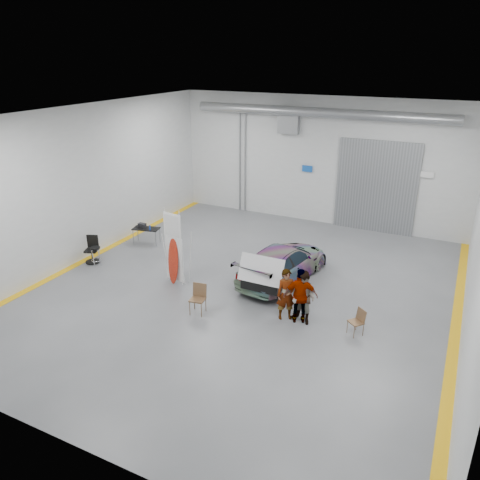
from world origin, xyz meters
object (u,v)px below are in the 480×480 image
at_px(person_c, 301,296).
at_px(surfboard_display, 174,254).
at_px(person_a, 286,294).
at_px(work_table, 145,228).
at_px(person_b, 303,297).
at_px(shop_stool, 96,256).
at_px(folding_chair_far, 355,327).
at_px(office_chair, 93,251).
at_px(sedan_car, 283,263).
at_px(folding_chair_near, 198,305).

distance_m(person_c, surfboard_display, 4.94).
bearing_deg(person_a, work_table, 125.77).
bearing_deg(person_b, shop_stool, -165.50).
xyz_separation_m(person_b, folding_chair_far, (1.64, 0.06, -0.61)).
relative_size(person_c, office_chair, 1.67).
relative_size(shop_stool, work_table, 0.63).
distance_m(surfboard_display, folding_chair_far, 6.70).
bearing_deg(person_c, work_table, -42.11).
bearing_deg(shop_stool, folding_chair_far, -1.79).
bearing_deg(folding_chair_far, person_a, -138.92).
bearing_deg(shop_stool, work_table, 83.27).
bearing_deg(surfboard_display, person_a, 1.88).
distance_m(sedan_car, shop_stool, 7.29).
bearing_deg(sedan_car, surfboard_display, 40.17).
height_order(folding_chair_near, work_table, folding_chair_near).
xyz_separation_m(person_c, work_table, (-8.19, 3.12, -0.18)).
distance_m(person_c, folding_chair_near, 3.29).
relative_size(person_a, folding_chair_near, 1.74).
height_order(person_a, work_table, person_a).
xyz_separation_m(work_table, office_chair, (-0.67, -2.52, -0.24)).
bearing_deg(person_c, folding_chair_far, 160.83).
bearing_deg(shop_stool, surfboard_display, 1.74).
height_order(sedan_car, person_b, person_b).
xyz_separation_m(sedan_car, work_table, (-6.64, 0.57, 0.06)).
height_order(surfboard_display, folding_chair_far, surfboard_display).
xyz_separation_m(shop_stool, work_table, (0.32, 2.73, 0.33)).
distance_m(person_c, work_table, 8.76).
xyz_separation_m(person_c, shop_stool, (-8.51, 0.38, -0.51)).
xyz_separation_m(person_a, person_c, (0.46, 0.00, 0.06)).
bearing_deg(work_table, folding_chair_far, -17.12).
bearing_deg(folding_chair_near, surfboard_display, 132.38).
xyz_separation_m(surfboard_display, work_table, (-3.28, 2.62, -0.43)).
relative_size(surfboard_display, office_chair, 2.63).
xyz_separation_m(person_a, work_table, (-7.72, 3.12, -0.13)).
relative_size(sedan_car, surfboard_display, 1.59).
bearing_deg(sedan_car, shop_stool, 26.02).
relative_size(folding_chair_near, folding_chair_far, 1.20).
bearing_deg(folding_chair_near, person_a, 10.57).
height_order(folding_chair_far, office_chair, office_chair).
xyz_separation_m(surfboard_display, office_chair, (-3.95, 0.10, -0.67)).
relative_size(sedan_car, person_a, 2.67).
bearing_deg(folding_chair_far, surfboard_display, -144.29).
distance_m(person_b, folding_chair_far, 1.75).
height_order(person_b, person_c, person_c).
distance_m(person_b, surfboard_display, 5.02).
relative_size(folding_chair_far, work_table, 0.65).
bearing_deg(office_chair, shop_stool, -53.21).
height_order(person_c, folding_chair_near, person_c).
bearing_deg(folding_chair_near, person_b, 7.37).
xyz_separation_m(sedan_car, folding_chair_near, (-1.55, -3.49, -0.35)).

